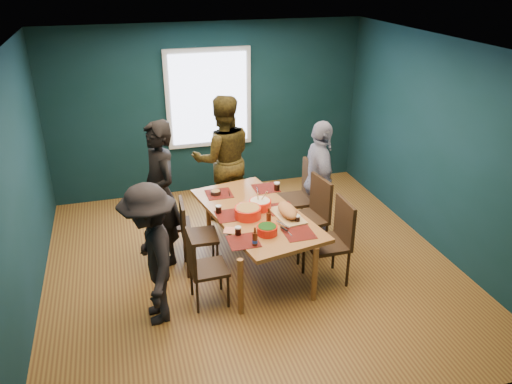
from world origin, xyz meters
TOP-DOWN VIEW (x-y plane):
  - room at (0.00, 0.27)m, footprint 5.01×5.01m
  - dining_table at (0.07, 0.05)m, footprint 1.32×2.09m
  - chair_left_far at (-0.92, 0.63)m, footprint 0.40×0.40m
  - chair_left_mid at (-0.70, 0.15)m, footprint 0.44×0.44m
  - chair_left_near at (-0.72, -0.55)m, footprint 0.41×0.41m
  - chair_right_far at (0.92, 0.70)m, footprint 0.47×0.47m
  - chair_right_mid at (0.85, 0.13)m, footprint 0.54×0.54m
  - chair_right_near at (0.87, -0.52)m, footprint 0.47×0.47m
  - person_far_left at (-1.01, 0.49)m, footprint 0.60×0.77m
  - person_back at (-0.02, 1.42)m, footprint 0.93×0.74m
  - person_right at (1.09, 0.50)m, footprint 0.52×1.02m
  - person_near_left at (-1.24, -0.66)m, footprint 0.62×1.03m
  - bowl_salad at (-0.05, -0.05)m, footprint 0.32×0.32m
  - bowl_dumpling at (0.15, 0.12)m, footprint 0.28×0.28m
  - bowl_herbs at (0.05, -0.50)m, footprint 0.23×0.23m
  - cutting_board at (0.40, -0.17)m, footprint 0.36×0.67m
  - small_bowl at (-0.29, 0.67)m, footprint 0.13×0.13m
  - beer_bottle_a at (-0.15, -0.70)m, footprint 0.06×0.06m
  - beer_bottle_b at (0.13, -0.31)m, footprint 0.06×0.06m
  - cola_glass_a at (-0.27, -0.43)m, footprint 0.07×0.07m
  - cola_glass_b at (0.47, -0.34)m, footprint 0.07×0.07m
  - cola_glass_c at (0.52, 0.58)m, footprint 0.08×0.08m
  - cola_glass_d at (-0.37, 0.15)m, footprint 0.07×0.07m
  - napkin_a at (0.41, 0.09)m, footprint 0.16×0.16m
  - napkin_b at (-0.33, -0.31)m, footprint 0.19×0.19m
  - napkin_c at (0.43, -0.63)m, footprint 0.20×0.20m

SIDE VIEW (x-z plane):
  - chair_left_far at x=-0.92m, z-range 0.07..0.89m
  - chair_left_near at x=-0.72m, z-range 0.07..0.96m
  - chair_left_mid at x=-0.70m, z-range 0.08..1.02m
  - chair_right_near at x=0.87m, z-range 0.08..1.11m
  - chair_right_far at x=0.92m, z-range 0.09..1.12m
  - chair_right_mid at x=0.85m, z-range 0.09..1.13m
  - dining_table at x=0.07m, z-range 0.30..1.04m
  - napkin_b at x=-0.33m, z-range 0.74..0.74m
  - napkin_a at x=0.41m, z-range 0.74..0.74m
  - napkin_c at x=0.43m, z-range 0.74..0.74m
  - small_bowl at x=-0.29m, z-range 0.74..0.80m
  - person_near_left at x=-1.24m, z-range 0.00..1.57m
  - cola_glass_b at x=0.47m, z-range 0.74..0.83m
  - bowl_herbs at x=0.05m, z-range 0.74..0.84m
  - cola_glass_a at x=-0.27m, z-range 0.74..0.85m
  - cola_glass_d at x=-0.37m, z-range 0.74..0.85m
  - cola_glass_c at x=0.52m, z-range 0.74..0.85m
  - bowl_dumpling at x=0.15m, z-range 0.67..0.93m
  - cutting_board at x=0.40m, z-range 0.73..0.88m
  - bowl_salad at x=-0.05m, z-range 0.74..0.87m
  - beer_bottle_a at x=-0.15m, z-range 0.71..0.93m
  - beer_bottle_b at x=0.13m, z-range 0.71..0.93m
  - person_right at x=1.09m, z-range 0.00..1.67m
  - person_far_left at x=-1.01m, z-range 0.00..1.85m
  - person_back at x=-0.02m, z-range 0.00..1.86m
  - room at x=0.00m, z-range 0.01..2.73m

